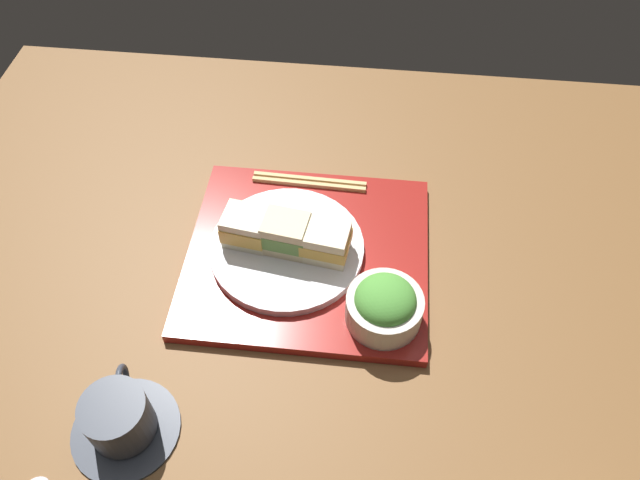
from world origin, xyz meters
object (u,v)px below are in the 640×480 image
Objects in this scene: sandwich_plate at (287,248)px; sandwich_middle at (286,233)px; salad_bowl at (385,305)px; chopsticks_pair at (309,182)px; coffee_cup at (120,419)px; sandwich_far at (246,227)px; sandwich_near at (326,241)px.

sandwich_middle is (0.00, 0.00, 3.50)cm from sandwich_plate.
salad_bowl reaches higher than chopsticks_pair.
coffee_cup reaches higher than sandwich_plate.
sandwich_far is 23.62cm from salad_bowl.
coffee_cup is (16.45, 28.90, 0.91)cm from sandwich_plate.
chopsticks_pair is (4.32, -15.06, -3.69)cm from sandwich_near.
sandwich_middle is 18.08cm from salad_bowl.
coffee_cup is (18.16, 43.25, 1.25)cm from chopsticks_pair.
salad_bowl is 27.96cm from chopsticks_pair.
salad_bowl is at bearing -149.11° from coffee_cup.
salad_bowl reaches higher than sandwich_near.
sandwich_near reaches higher than coffee_cup.
sandwich_plate is 18.21cm from salad_bowl.
salad_bowl reaches higher than coffee_cup.
sandwich_far is 0.38× the size of chopsticks_pair.
sandwich_middle reaches higher than chopsticks_pair.
salad_bowl is at bearing 145.94° from sandwich_plate.
sandwich_near is at bearing 173.30° from sandwich_far.
coffee_cup reaches higher than chopsticks_pair.
chopsticks_pair is (-7.74, -13.65, -3.69)cm from sandwich_far.
sandwich_plate is 2.20× the size of salad_bowl.
sandwich_middle is at bearing -34.06° from salad_bowl.
chopsticks_pair is (13.24, -24.46, -2.80)cm from salad_bowl.
sandwich_plate reaches higher than chopsticks_pair.
chopsticks_pair is at bearing -74.01° from sandwich_near.
coffee_cup is at bearing 60.35° from sandwich_middle.
sandwich_middle is 6.07cm from sandwich_far.
coffee_cup is at bearing 51.43° from sandwich_near.
chopsticks_pair is 1.38× the size of coffee_cup.
sandwich_far reaches higher than coffee_cup.
sandwich_near is 0.71× the size of salad_bowl.
sandwich_far is 0.53× the size of coffee_cup.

